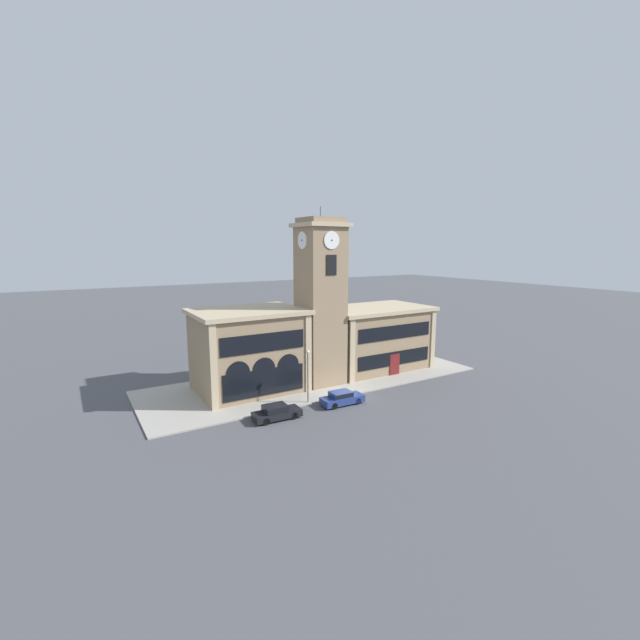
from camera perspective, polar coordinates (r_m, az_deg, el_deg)
The scene contains 8 objects.
ground_plane at distance 46.85m, azimuth 3.66°, elevation -10.18°, with size 300.00×300.00×0.00m, color #4C4C51.
sidewalk_kerb at distance 52.29m, azimuth -0.67°, elevation -7.93°, with size 40.54×13.71×0.15m.
clock_tower at distance 49.14m, azimuth 0.06°, elevation 2.34°, with size 5.25×5.25×20.35m.
town_hall_left_wing at distance 48.15m, azimuth -9.50°, elevation -4.00°, with size 11.91×9.10×9.19m.
town_hall_right_wing at distance 56.93m, azimuth 7.21°, elevation -2.33°, with size 14.39×9.10×8.19m.
parked_car_near at distance 41.01m, azimuth -5.85°, elevation -12.08°, with size 4.60×1.96×1.41m.
parked_car_mid at distance 44.42m, azimuth 2.93°, elevation -10.30°, with size 4.57×1.92×1.41m.
street_lamp at distance 43.74m, azimuth -1.63°, elevation -6.42°, with size 0.36×0.36×5.48m.
Camera 1 is at (-25.23, -36.11, 15.95)m, focal length 24.00 mm.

